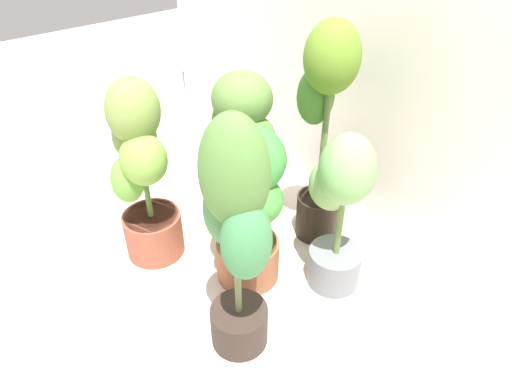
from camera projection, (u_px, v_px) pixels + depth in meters
The scene contains 8 objects.
ground_plane at pixel (217, 283), 1.95m from camera, with size 8.00×8.00×0.00m, color silver.
mylar_back_wall at pixel (383, 4), 1.80m from camera, with size 3.20×0.01×2.00m, color silver.
potted_plant_back_left at pixel (243, 143), 2.07m from camera, with size 0.43×0.35×0.76m.
potted_plant_front_right at pixel (237, 228), 1.40m from camera, with size 0.30×0.22×0.93m.
potted_plant_back_right at pixel (339, 205), 1.75m from camera, with size 0.35×0.30×0.70m.
potted_plant_back_center at pixel (323, 119), 1.88m from camera, with size 0.29×0.23×1.01m.
potted_plant_front_left at pixel (142, 172), 1.86m from camera, with size 0.39×0.33×0.83m.
potted_plant_center at pixel (246, 197), 1.75m from camera, with size 0.40×0.38×0.71m.
Camera 1 is at (1.16, -0.73, 1.45)m, focal length 32.20 mm.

